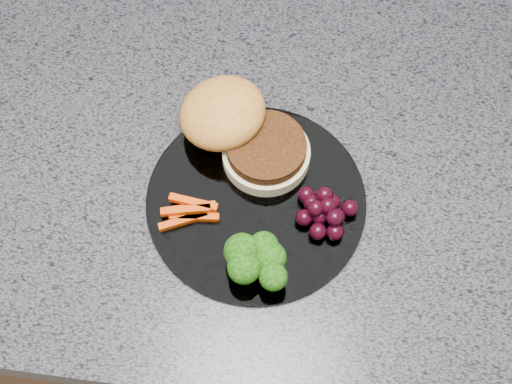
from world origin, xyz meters
TOP-DOWN VIEW (x-y plane):
  - island_cabinet at (0.00, 0.00)m, footprint 1.20×0.60m
  - countertop at (0.00, 0.00)m, footprint 1.20×0.60m
  - plate at (0.11, -0.07)m, footprint 0.26×0.26m
  - burger at (0.08, 0.01)m, footprint 0.19×0.16m
  - carrot_sticks at (0.04, -0.10)m, footprint 0.07×0.05m
  - broccoli at (0.12, -0.15)m, footprint 0.07×0.07m
  - grape_bunch at (0.19, -0.08)m, footprint 0.07×0.06m

SIDE VIEW (x-z plane):
  - island_cabinet at x=0.00m, z-range 0.00..0.86m
  - countertop at x=0.00m, z-range 0.86..0.90m
  - plate at x=0.11m, z-range 0.90..0.91m
  - carrot_sticks at x=0.04m, z-range 0.91..0.92m
  - grape_bunch at x=0.19m, z-range 0.90..0.94m
  - burger at x=0.08m, z-range 0.90..0.96m
  - broccoli at x=0.12m, z-range 0.91..0.96m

